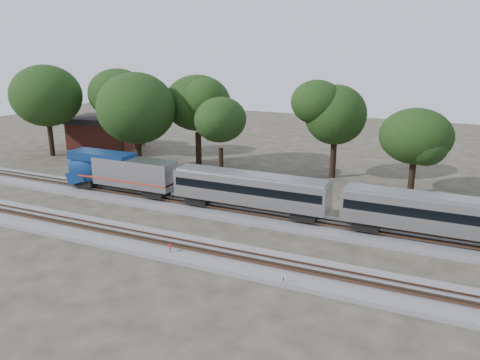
# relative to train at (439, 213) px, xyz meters

# --- Properties ---
(ground) EXTENTS (160.00, 160.00, 0.00)m
(ground) POSITION_rel_train_xyz_m (-21.42, -6.00, -3.04)
(ground) COLOR #383328
(ground) RESTS_ON ground
(track_far) EXTENTS (160.00, 5.00, 0.73)m
(track_far) POSITION_rel_train_xyz_m (-21.42, -0.00, -2.83)
(track_far) COLOR slate
(track_far) RESTS_ON ground
(track_near) EXTENTS (160.00, 5.00, 0.73)m
(track_near) POSITION_rel_train_xyz_m (-21.42, -10.00, -2.83)
(track_near) COLOR slate
(track_near) RESTS_ON ground
(train) EXTENTS (84.46, 2.90, 4.28)m
(train) POSITION_rel_train_xyz_m (0.00, 0.00, 0.00)
(train) COLOR #B0B3B7
(train) RESTS_ON ground
(switch_stand_red) EXTENTS (0.34, 0.17, 1.14)m
(switch_stand_red) POSITION_rel_train_xyz_m (-19.94, -11.37, -2.31)
(switch_stand_red) COLOR #512D19
(switch_stand_red) RESTS_ON ground
(switch_stand_white) EXTENTS (0.33, 0.09, 1.04)m
(switch_stand_white) POSITION_rel_train_xyz_m (-9.68, -12.35, -2.37)
(switch_stand_white) COLOR #512D19
(switch_stand_white) RESTS_ON ground
(switch_lever) EXTENTS (0.56, 0.43, 0.30)m
(switch_lever) POSITION_rel_train_xyz_m (-13.00, -11.49, -2.89)
(switch_lever) COLOR #512D19
(switch_lever) RESTS_ON ground
(brick_building) EXTENTS (12.08, 9.46, 5.26)m
(brick_building) POSITION_rel_train_xyz_m (-53.44, 20.89, -0.39)
(brick_building) COLOR maroon
(brick_building) RESTS_ON ground
(tree_0) EXTENTS (9.56, 9.56, 13.48)m
(tree_0) POSITION_rel_train_xyz_m (-57.14, 12.32, 6.35)
(tree_0) COLOR black
(tree_0) RESTS_ON ground
(tree_1) EXTENTS (9.90, 9.90, 13.96)m
(tree_1) POSITION_rel_train_xyz_m (-46.76, 16.56, 6.69)
(tree_1) COLOR black
(tree_1) RESTS_ON ground
(tree_2) EXTENTS (9.02, 9.02, 12.72)m
(tree_2) POSITION_rel_train_xyz_m (-38.06, 9.26, 5.82)
(tree_2) COLOR black
(tree_2) RESTS_ON ground
(tree_3) EXTENTS (9.23, 9.23, 13.01)m
(tree_3) POSITION_rel_train_xyz_m (-32.74, 16.25, 6.03)
(tree_3) COLOR black
(tree_3) RESTS_ON ground
(tree_4) EXTENTS (8.03, 8.03, 11.32)m
(tree_4) POSITION_rel_train_xyz_m (-26.35, 10.77, 4.84)
(tree_4) COLOR black
(tree_4) RESTS_ON ground
(tree_5) EXTENTS (8.44, 8.44, 11.90)m
(tree_5) POSITION_rel_train_xyz_m (-13.58, 18.15, 5.25)
(tree_5) COLOR black
(tree_5) RESTS_ON ground
(tree_6) EXTENTS (6.94, 6.94, 9.78)m
(tree_6) POSITION_rel_train_xyz_m (-3.47, 15.21, 3.76)
(tree_6) COLOR black
(tree_6) RESTS_ON ground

